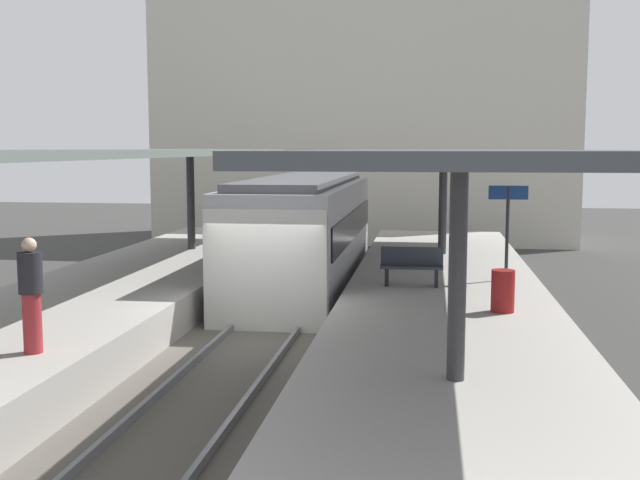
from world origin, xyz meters
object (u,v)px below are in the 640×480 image
object	(u,v)px
platform_bench	(412,265)
litter_bin	(503,291)
platform_sign	(508,211)
passenger_near_bench	(31,293)
commuter_train	(304,234)

from	to	relation	value
platform_bench	litter_bin	bearing A→B (deg)	-55.89
platform_bench	platform_sign	size ratio (longest dim) A/B	0.63
litter_bin	platform_bench	bearing A→B (deg)	124.11
passenger_near_bench	commuter_train	bearing A→B (deg)	76.46
platform_sign	passenger_near_bench	size ratio (longest dim) A/B	1.26
platform_sign	litter_bin	bearing A→B (deg)	-96.34
commuter_train	litter_bin	world-z (taller)	commuter_train
passenger_near_bench	litter_bin	bearing A→B (deg)	28.88
litter_bin	passenger_near_bench	distance (m)	8.33
commuter_train	platform_bench	bearing A→B (deg)	-49.79
commuter_train	platform_bench	xyz separation A→B (m)	(3.04, -3.60, -0.26)
platform_bench	passenger_near_bench	bearing A→B (deg)	-129.74
litter_bin	commuter_train	bearing A→B (deg)	127.76
platform_bench	platform_sign	distance (m)	2.69
platform_bench	litter_bin	size ratio (longest dim) A/B	1.75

